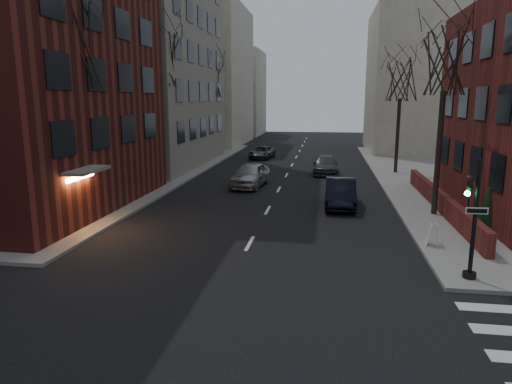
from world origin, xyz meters
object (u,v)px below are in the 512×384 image
streetlamp_near (150,128)px  sandwich_board (433,234)px  tree_left_a (69,46)px  tree_right_a (446,58)px  parked_sedan (341,193)px  streetlamp_far (221,116)px  car_lane_gray (325,165)px  car_lane_silver (250,175)px  tree_left_c (210,79)px  traffic_signal (472,227)px  tree_right_b (401,79)px  tree_left_b (160,58)px  evergreen_shrub (489,207)px  car_lane_far (262,152)px

streetlamp_near → sandwich_board: size_ratio=7.03×
tree_left_a → tree_right_a: bearing=12.8°
parked_sedan → sandwich_board: parked_sedan is taller
streetlamp_near → sandwich_board: (15.76, -9.45, -3.64)m
streetlamp_far → car_lane_gray: size_ratio=1.27×
car_lane_silver → tree_left_c: bearing=120.6°
streetlamp_near → parked_sedan: size_ratio=1.31×
traffic_signal → parked_sedan: 11.30m
tree_left_c → tree_left_a: bearing=-90.0°
tree_right_b → car_lane_silver: tree_right_b is taller
tree_right_b → streetlamp_far: bearing=149.5°
tree_left_b → tree_right_a: (17.60, -8.00, -0.88)m
streetlamp_near → streetlamp_far: (0.00, 20.00, 0.00)m
tree_right_b → evergreen_shrub: (1.70, -16.89, -6.34)m
car_lane_silver → evergreen_shrub: 15.87m
streetlamp_near → parked_sedan: bearing=-11.5°
tree_left_b → car_lane_gray: tree_left_b is taller
traffic_signal → parked_sedan: (-3.94, 10.53, -1.12)m
tree_left_a → streetlamp_far: (0.60, 28.00, -4.23)m
streetlamp_near → car_lane_far: (4.75, 18.28, -3.61)m
streetlamp_near → evergreen_shrub: (18.70, -6.89, -2.99)m
car_lane_gray → streetlamp_far: bearing=135.9°
tree_left_a → tree_left_c: (0.00, 26.00, -0.44)m
car_lane_far → tree_left_c: bearing=-171.7°
streetlamp_near → sandwich_board: 18.74m
tree_left_a → car_lane_gray: tree_left_a is taller
evergreen_shrub → sandwich_board: bearing=-138.9°
traffic_signal → streetlamp_near: (-16.14, 13.01, 2.33)m
traffic_signal → tree_left_b: (-16.74, 17.01, 7.00)m
tree_left_c → car_lane_silver: 18.15m
streetlamp_far → traffic_signal: bearing=-63.9°
tree_right_b → car_lane_far: tree_right_b is taller
evergreen_shrub → tree_left_c: bearing=127.8°
evergreen_shrub → streetlamp_near: bearing=159.8°
car_lane_far → tree_right_b: bearing=-28.7°
tree_left_b → car_lane_far: (5.35, 14.28, -8.29)m
sandwich_board → streetlamp_near: bearing=152.4°
tree_right_a → traffic_signal: bearing=-95.5°
traffic_signal → car_lane_silver: bearing=122.5°
streetlamp_near → parked_sedan: (12.20, -2.48, -3.44)m
traffic_signal → tree_left_c: 35.76m
tree_left_c → car_lane_silver: tree_left_c is taller
car_lane_far → car_lane_silver: bearing=-79.7°
car_lane_gray → sandwich_board: (4.48, -18.80, -0.12)m
tree_right_a → car_lane_gray: 16.26m
tree_left_a → tree_left_b: tree_left_b is taller
tree_left_c → parked_sedan: (12.80, -20.48, -7.24)m
tree_left_b → tree_left_c: 14.03m
car_lane_silver → evergreen_shrub: bearing=-30.5°
car_lane_silver → sandwich_board: bearing=-44.7°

